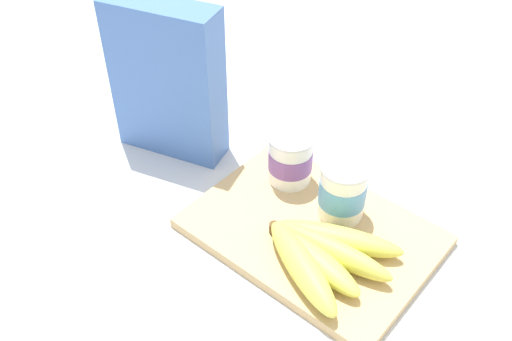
# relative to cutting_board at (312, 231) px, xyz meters

# --- Properties ---
(ground_plane) EXTENTS (2.40, 2.40, 0.00)m
(ground_plane) POSITION_rel_cutting_board_xyz_m (0.00, 0.00, -0.01)
(ground_plane) COLOR silver
(cutting_board) EXTENTS (0.35, 0.25, 0.02)m
(cutting_board) POSITION_rel_cutting_board_xyz_m (0.00, 0.00, 0.00)
(cutting_board) COLOR tan
(cutting_board) RESTS_ON ground_plane
(cereal_box) EXTENTS (0.19, 0.11, 0.27)m
(cereal_box) POSITION_rel_cutting_board_xyz_m (-0.31, 0.02, 0.13)
(cereal_box) COLOR #4770B7
(cereal_box) RESTS_ON ground_plane
(yogurt_cup_front) EXTENTS (0.07, 0.07, 0.09)m
(yogurt_cup_front) POSITION_rel_cutting_board_xyz_m (-0.09, 0.06, 0.05)
(yogurt_cup_front) COLOR white
(yogurt_cup_front) RESTS_ON cutting_board
(yogurt_cup_back) EXTENTS (0.07, 0.07, 0.09)m
(yogurt_cup_back) POSITION_rel_cutting_board_xyz_m (0.01, 0.05, 0.05)
(yogurt_cup_back) COLOR white
(yogurt_cup_back) RESTS_ON cutting_board
(banana_bunch) EXTENTS (0.19, 0.18, 0.04)m
(banana_bunch) POSITION_rel_cutting_board_xyz_m (0.05, -0.05, 0.03)
(banana_bunch) COLOR #DAD84F
(banana_bunch) RESTS_ON cutting_board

